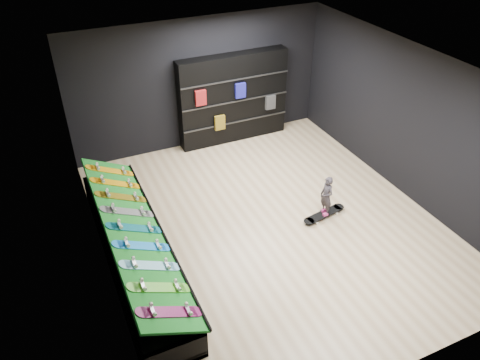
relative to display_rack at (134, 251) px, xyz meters
name	(u,v)px	position (x,y,z in m)	size (l,w,h in m)	color
floor	(268,223)	(2.55, 0.00, -0.25)	(6.00, 7.00, 0.01)	#CEB48B
ceiling	(275,72)	(2.55, 0.00, 2.75)	(6.00, 7.00, 0.01)	white
wall_back	(200,84)	(2.55, 3.50, 1.25)	(6.00, 0.02, 3.00)	black
wall_front	(412,296)	(2.55, -3.50, 1.25)	(6.00, 0.02, 3.00)	black
wall_left	(94,198)	(-0.45, 0.00, 1.25)	(0.02, 7.00, 3.00)	black
wall_right	(408,122)	(5.55, 0.00, 1.25)	(0.02, 7.00, 3.00)	black
display_rack	(134,251)	(0.00, 0.00, 0.00)	(0.90, 4.50, 0.50)	black
turf_ramp	(134,229)	(0.05, 0.00, 0.46)	(1.00, 4.50, 0.04)	#0F6418
back_shelving	(233,98)	(3.30, 3.32, 0.82)	(2.67, 0.31, 2.13)	black
floor_skateboard	(324,215)	(3.61, -0.29, -0.20)	(0.98, 0.22, 0.09)	black
child	(326,203)	(3.61, -0.29, 0.09)	(0.19, 0.13, 0.49)	black
display_board_0	(170,312)	(0.06, -1.90, 0.49)	(0.98, 0.22, 0.09)	#E5198C
display_board_1	(160,287)	(0.06, -1.42, 0.49)	(0.98, 0.22, 0.09)	green
display_board_2	(150,266)	(0.06, -0.95, 0.49)	(0.98, 0.22, 0.09)	#0CB2E5
display_board_3	(142,246)	(0.06, -0.48, 0.49)	(0.98, 0.22, 0.09)	blue
display_board_4	(134,228)	(0.06, 0.00, 0.49)	(0.98, 0.22, 0.09)	#0C8C99
display_board_5	(128,212)	(0.06, 0.48, 0.49)	(0.98, 0.22, 0.09)	black
display_board_6	(121,197)	(0.06, 0.95, 0.49)	(0.98, 0.22, 0.09)	yellow
display_board_7	(116,183)	(0.06, 1.42, 0.49)	(0.98, 0.22, 0.09)	yellow
display_board_8	(110,170)	(0.06, 1.90, 0.49)	(0.98, 0.22, 0.09)	orange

